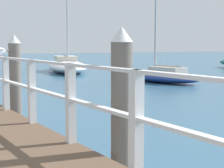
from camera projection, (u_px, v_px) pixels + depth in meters
name	position (u px, v px, depth m)	size (l,w,h in m)	color
dock_piling_near	(122.00, 106.00, 5.02)	(0.29, 0.29, 2.09)	#6B6056
dock_piling_far	(15.00, 79.00, 8.94)	(0.29, 0.29, 2.09)	#6B6056
seagull_foreground	(0.00, 50.00, 8.51)	(0.46, 0.25, 0.21)	white
boat_2	(67.00, 65.00, 26.45)	(4.93, 8.37, 9.03)	white
boat_4	(159.00, 76.00, 19.21)	(2.39, 5.17, 5.77)	navy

